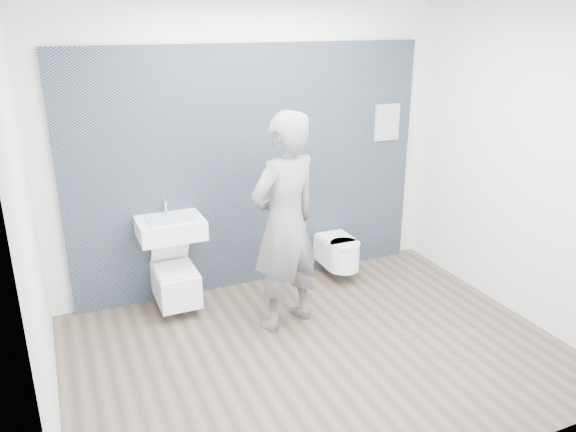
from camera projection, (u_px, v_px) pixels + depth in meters
name	position (u px, v px, depth m)	size (l,w,h in m)	color
ground	(317.00, 351.00, 4.67)	(4.00, 4.00, 0.00)	brown
room_shell	(321.00, 146.00, 4.08)	(4.00, 4.00, 4.00)	silver
tile_wall	(255.00, 280.00, 5.93)	(3.60, 0.06, 2.40)	black
washbasin	(171.00, 228.00, 5.10)	(0.59, 0.44, 0.44)	white
toilet_square	(176.00, 282.00, 5.24)	(0.37, 0.54, 0.68)	white
toilet_rounded	(339.00, 252.00, 5.88)	(0.33, 0.55, 0.30)	white
info_placard	(379.00, 258.00, 6.46)	(0.29, 0.03, 0.38)	white
visitor	(285.00, 223.00, 4.78)	(0.70, 0.46, 1.93)	slate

